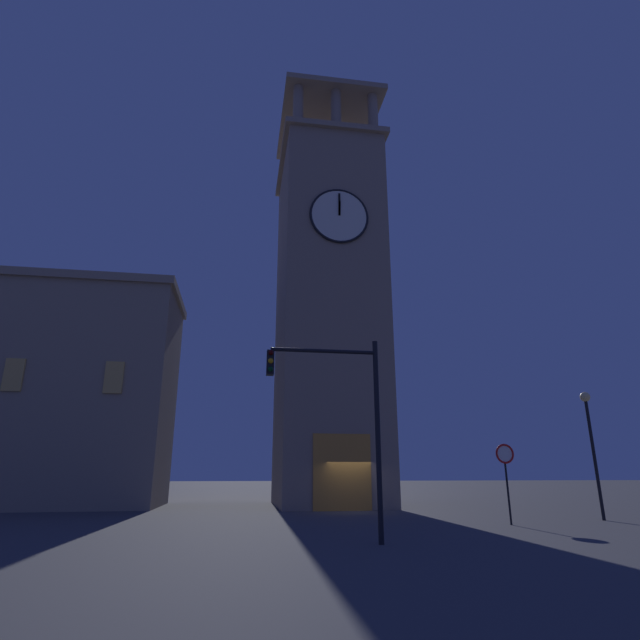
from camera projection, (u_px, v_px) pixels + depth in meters
The scene contains 5 objects.
ground_plane at pixel (350, 511), 26.44m from camera, with size 200.00×200.00×0.00m, color #424247.
clocktower at pixel (328, 311), 34.28m from camera, with size 7.07×9.42×30.47m.
traffic_signal_near at pixel (342, 403), 15.07m from camera, with size 3.46×0.41×5.91m.
street_lamp at pixel (590, 430), 22.31m from camera, with size 0.44×0.44×5.46m.
no_horn_sign at pixel (505, 461), 20.03m from camera, with size 0.78×0.14×3.06m.
Camera 1 is at (5.98, 27.65, 1.94)m, focal length 28.09 mm.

